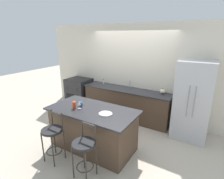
{
  "coord_description": "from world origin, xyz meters",
  "views": [
    {
      "loc": [
        2.14,
        -3.97,
        2.38
      ],
      "look_at": [
        0.02,
        -0.49,
        1.1
      ],
      "focal_mm": 28.0,
      "sensor_mm": 36.0,
      "label": 1
    }
  ],
  "objects": [
    {
      "name": "coffee_mug",
      "position": [
        -0.26,
        -1.34,
        0.95
      ],
      "size": [
        0.11,
        0.08,
        0.1
      ],
      "color": "#335689",
      "rests_on": "kitchen_island"
    },
    {
      "name": "soap_bottle",
      "position": [
        -0.91,
        0.51,
        0.95
      ],
      "size": [
        0.05,
        0.05,
        0.15
      ],
      "color": "silver",
      "rests_on": "back_counter"
    },
    {
      "name": "pumpkin_decoration",
      "position": [
        1.0,
        0.49,
        0.95
      ],
      "size": [
        0.15,
        0.15,
        0.14
      ],
      "color": "beige",
      "rests_on": "back_counter"
    },
    {
      "name": "refrigerator",
      "position": [
        1.78,
        0.26,
        0.93
      ],
      "size": [
        0.77,
        0.79,
        1.85
      ],
      "color": "#BCBCC1",
      "rests_on": "ground_plane"
    },
    {
      "name": "sink_faucet",
      "position": [
        0.0,
        0.55,
        1.03
      ],
      "size": [
        0.02,
        0.13,
        0.22
      ],
      "color": "#ADAFB5",
      "rests_on": "back_counter"
    },
    {
      "name": "tumbler_cup",
      "position": [
        -0.29,
        -1.49,
        0.98
      ],
      "size": [
        0.07,
        0.07,
        0.15
      ],
      "color": "red",
      "rests_on": "kitchen_island"
    },
    {
      "name": "bar_stool_far",
      "position": [
        0.45,
        -2.08,
        0.56
      ],
      "size": [
        0.39,
        0.39,
        1.01
      ],
      "color": "#332D28",
      "rests_on": "ground_plane"
    },
    {
      "name": "kitchen_island",
      "position": [
        0.05,
        -1.34,
        0.46
      ],
      "size": [
        1.87,
        0.97,
        0.9
      ],
      "color": "#4C3828",
      "rests_on": "ground_plane"
    },
    {
      "name": "oven_range",
      "position": [
        -1.78,
        0.31,
        0.49
      ],
      "size": [
        0.77,
        0.69,
        0.97
      ],
      "color": "#28282B",
      "rests_on": "ground_plane"
    },
    {
      "name": "back_counter",
      "position": [
        0.0,
        0.36,
        0.45
      ],
      "size": [
        2.62,
        0.64,
        0.89
      ],
      "color": "#4C3828",
      "rests_on": "ground_plane"
    },
    {
      "name": "bar_stool_near",
      "position": [
        -0.34,
        -2.07,
        0.56
      ],
      "size": [
        0.39,
        0.39,
        1.01
      ],
      "color": "#332D28",
      "rests_on": "ground_plane"
    },
    {
      "name": "dinner_plate",
      "position": [
        0.41,
        -1.38,
        0.91
      ],
      "size": [
        0.27,
        0.27,
        0.02
      ],
      "color": "beige",
      "rests_on": "kitchen_island"
    },
    {
      "name": "wall_back",
      "position": [
        0.0,
        0.66,
        1.35
      ],
      "size": [
        6.0,
        0.07,
        2.7
      ],
      "color": "beige",
      "rests_on": "ground_plane"
    },
    {
      "name": "ground_plane",
      "position": [
        0.0,
        0.0,
        0.0
      ],
      "size": [
        18.0,
        18.0,
        0.0
      ],
      "primitive_type": "plane",
      "color": "beige"
    },
    {
      "name": "wine_glass",
      "position": [
        -0.2,
        -1.44,
        1.02
      ],
      "size": [
        0.07,
        0.07,
        0.17
      ],
      "color": "white",
      "rests_on": "kitchen_island"
    }
  ]
}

